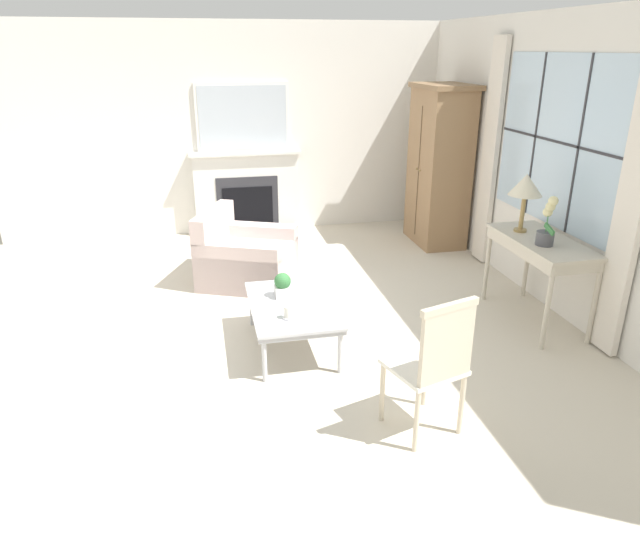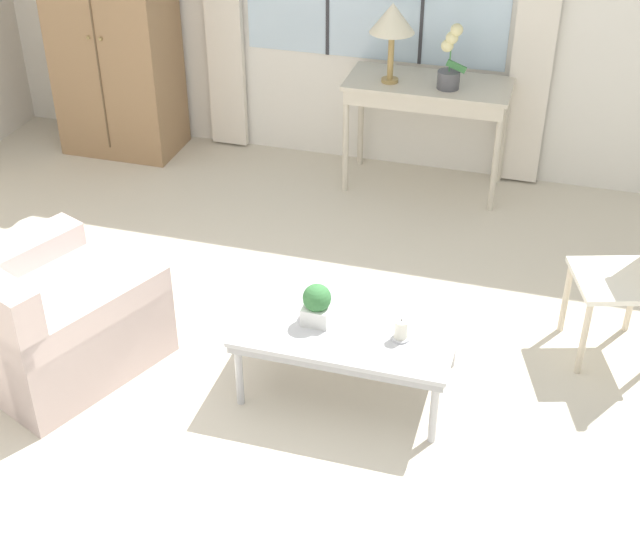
# 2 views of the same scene
# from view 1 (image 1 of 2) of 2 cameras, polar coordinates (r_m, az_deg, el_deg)

# --- Properties ---
(ground_plane) EXTENTS (14.00, 14.00, 0.00)m
(ground_plane) POSITION_cam_1_polar(r_m,az_deg,el_deg) (5.51, -7.03, -5.67)
(ground_plane) COLOR beige
(wall_back_windowed) EXTENTS (7.20, 0.14, 2.80)m
(wall_back_windowed) POSITION_cam_1_polar(r_m,az_deg,el_deg) (6.06, 22.50, 9.40)
(wall_back_windowed) COLOR silver
(wall_back_windowed) RESTS_ON ground_plane
(wall_left) EXTENTS (0.06, 7.20, 2.80)m
(wall_left) POSITION_cam_1_polar(r_m,az_deg,el_deg) (8.07, -5.23, 13.43)
(wall_left) COLOR silver
(wall_left) RESTS_ON ground_plane
(fireplace) EXTENTS (0.34, 1.51, 2.03)m
(fireplace) POSITION_cam_1_polar(r_m,az_deg,el_deg) (8.05, -7.36, 8.06)
(fireplace) COLOR #2D2D33
(fireplace) RESTS_ON ground_plane
(armoire) EXTENTS (0.96, 0.61, 2.04)m
(armoire) POSITION_cam_1_polar(r_m,az_deg,el_deg) (7.63, 11.82, 9.82)
(armoire) COLOR #93704C
(armoire) RESTS_ON ground_plane
(console_table) EXTENTS (1.15, 0.53, 0.82)m
(console_table) POSITION_cam_1_polar(r_m,az_deg,el_deg) (5.64, 21.25, 1.68)
(console_table) COLOR beige
(console_table) RESTS_ON ground_plane
(table_lamp) EXTENTS (0.31, 0.31, 0.55)m
(table_lamp) POSITION_cam_1_polar(r_m,az_deg,el_deg) (5.68, 19.90, 7.56)
(table_lamp) COLOR #9E7F47
(table_lamp) RESTS_ON console_table
(potted_orchid) EXTENTS (0.20, 0.16, 0.45)m
(potted_orchid) POSITION_cam_1_polar(r_m,az_deg,el_deg) (5.41, 21.76, 3.77)
(potted_orchid) COLOR #4C4C51
(potted_orchid) RESTS_ON console_table
(armchair_upholstered) EXTENTS (1.22, 1.22, 0.80)m
(armchair_upholstered) POSITION_cam_1_polar(r_m,az_deg,el_deg) (6.40, -7.49, 0.84)
(armchair_upholstered) COLOR beige
(armchair_upholstered) RESTS_ON ground_plane
(side_chair_wooden) EXTENTS (0.55, 0.55, 1.02)m
(side_chair_wooden) POSITION_cam_1_polar(r_m,az_deg,el_deg) (3.80, 11.36, -9.12)
(side_chair_wooden) COLOR white
(side_chair_wooden) RESTS_ON ground_plane
(coffee_table) EXTENTS (1.10, 0.71, 0.42)m
(coffee_table) POSITION_cam_1_polar(r_m,az_deg,el_deg) (4.90, -2.83, -4.15)
(coffee_table) COLOR #BCBCC1
(coffee_table) RESTS_ON ground_plane
(potted_plant_small) EXTENTS (0.15, 0.15, 0.22)m
(potted_plant_small) POSITION_cam_1_polar(r_m,az_deg,el_deg) (4.98, -3.75, -1.86)
(potted_plant_small) COLOR white
(potted_plant_small) RESTS_ON coffee_table
(pillar_candle) EXTENTS (0.09, 0.09, 0.12)m
(pillar_candle) POSITION_cam_1_polar(r_m,az_deg,el_deg) (4.60, -3.20, -4.65)
(pillar_candle) COLOR silver
(pillar_candle) RESTS_ON coffee_table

